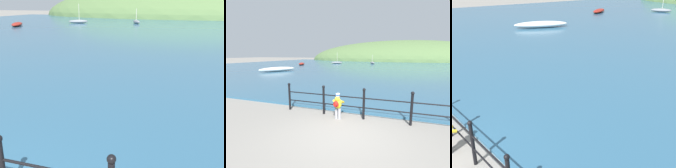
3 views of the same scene
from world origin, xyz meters
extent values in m
cube|color=#2D5B7A|center=(0.00, 32.00, 0.05)|extent=(80.00, 60.00, 0.10)
ellipsoid|color=#567542|center=(0.00, 67.29, 0.00)|extent=(71.67, 39.42, 14.99)
sphere|color=black|center=(1.97, 1.50, 1.15)|extent=(0.12, 0.12, 0.12)
cylinder|color=black|center=(0.30, 1.50, 0.82)|extent=(6.67, 0.04, 0.04)
ellipsoid|color=gray|center=(-14.03, 35.79, 0.36)|extent=(2.97, 2.03, 0.51)
cylinder|color=beige|center=(-13.90, 35.85, 1.74)|extent=(0.07, 0.07, 2.27)
ellipsoid|color=maroon|center=(-19.73, 28.87, 0.33)|extent=(3.18, 4.62, 0.45)
ellipsoid|color=gray|center=(-5.49, 37.45, 0.36)|extent=(1.64, 1.94, 0.51)
cylinder|color=beige|center=(-5.55, 37.53, 1.42)|extent=(0.07, 0.07, 1.61)
camera|label=1|loc=(2.81, -1.15, 2.97)|focal=42.00mm
camera|label=2|loc=(1.63, -4.79, 2.46)|focal=28.00mm
camera|label=3|loc=(5.70, -0.39, 4.20)|focal=42.00mm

